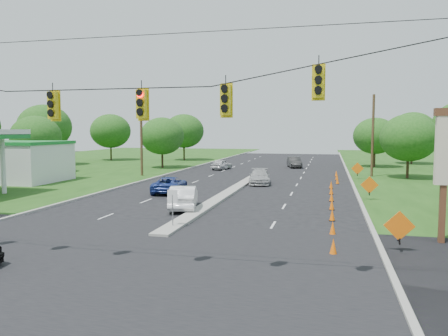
# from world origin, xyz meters

# --- Properties ---
(ground) EXTENTS (160.00, 160.00, 0.00)m
(ground) POSITION_xyz_m (0.00, 0.00, 0.00)
(ground) COLOR black
(ground) RESTS_ON ground
(cross_street) EXTENTS (160.00, 14.00, 0.02)m
(cross_street) POSITION_xyz_m (0.00, 0.00, 0.00)
(cross_street) COLOR black
(cross_street) RESTS_ON ground
(curb_left) EXTENTS (0.25, 110.00, 0.16)m
(curb_left) POSITION_xyz_m (-10.10, 30.00, 0.00)
(curb_left) COLOR gray
(curb_left) RESTS_ON ground
(curb_right) EXTENTS (0.25, 110.00, 0.16)m
(curb_right) POSITION_xyz_m (10.10, 30.00, 0.00)
(curb_right) COLOR gray
(curb_right) RESTS_ON ground
(median) EXTENTS (1.00, 34.00, 0.18)m
(median) POSITION_xyz_m (0.00, 21.00, 0.00)
(median) COLOR gray
(median) RESTS_ON ground
(median_sign) EXTENTS (0.55, 0.06, 2.05)m
(median_sign) POSITION_xyz_m (0.00, 6.00, 1.46)
(median_sign) COLOR gray
(median_sign) RESTS_ON ground
(signal_span) EXTENTS (25.60, 0.32, 9.00)m
(signal_span) POSITION_xyz_m (-0.05, -1.00, 4.97)
(signal_span) COLOR #422D1C
(signal_span) RESTS_ON ground
(utility_pole_far_left) EXTENTS (0.28, 0.28, 9.00)m
(utility_pole_far_left) POSITION_xyz_m (-12.50, 30.00, 4.50)
(utility_pole_far_left) COLOR #422D1C
(utility_pole_far_left) RESTS_ON ground
(utility_pole_far_right) EXTENTS (0.28, 0.28, 9.00)m
(utility_pole_far_right) POSITION_xyz_m (12.50, 35.00, 4.50)
(utility_pole_far_right) COLOR #422D1C
(utility_pole_far_right) RESTS_ON ground
(cone_0) EXTENTS (0.32, 0.32, 0.70)m
(cone_0) POSITION_xyz_m (8.12, 3.00, 0.35)
(cone_0) COLOR #FF6609
(cone_0) RESTS_ON ground
(cone_1) EXTENTS (0.32, 0.32, 0.70)m
(cone_1) POSITION_xyz_m (8.12, 6.50, 0.35)
(cone_1) COLOR #FF6609
(cone_1) RESTS_ON ground
(cone_2) EXTENTS (0.32, 0.32, 0.70)m
(cone_2) POSITION_xyz_m (8.12, 10.00, 0.35)
(cone_2) COLOR #FF6609
(cone_2) RESTS_ON ground
(cone_3) EXTENTS (0.32, 0.32, 0.70)m
(cone_3) POSITION_xyz_m (8.12, 13.50, 0.35)
(cone_3) COLOR #FF6609
(cone_3) RESTS_ON ground
(cone_4) EXTENTS (0.32, 0.32, 0.70)m
(cone_4) POSITION_xyz_m (8.12, 17.00, 0.35)
(cone_4) COLOR #FF6609
(cone_4) RESTS_ON ground
(cone_5) EXTENTS (0.32, 0.32, 0.70)m
(cone_5) POSITION_xyz_m (8.12, 20.50, 0.35)
(cone_5) COLOR #FF6609
(cone_5) RESTS_ON ground
(cone_6) EXTENTS (0.32, 0.32, 0.70)m
(cone_6) POSITION_xyz_m (8.12, 24.00, 0.35)
(cone_6) COLOR #FF6609
(cone_6) RESTS_ON ground
(cone_7) EXTENTS (0.32, 0.32, 0.70)m
(cone_7) POSITION_xyz_m (8.72, 27.50, 0.35)
(cone_7) COLOR #FF6609
(cone_7) RESTS_ON ground
(cone_8) EXTENTS (0.32, 0.32, 0.70)m
(cone_8) POSITION_xyz_m (8.72, 31.00, 0.35)
(cone_8) COLOR #FF6609
(cone_8) RESTS_ON ground
(cone_9) EXTENTS (0.32, 0.32, 0.70)m
(cone_9) POSITION_xyz_m (8.72, 34.50, 0.35)
(cone_9) COLOR #FF6609
(cone_9) RESTS_ON ground
(work_sign_0) EXTENTS (1.27, 0.58, 1.37)m
(work_sign_0) POSITION_xyz_m (10.80, 4.00, 1.09)
(work_sign_0) COLOR black
(work_sign_0) RESTS_ON ground
(work_sign_1) EXTENTS (1.27, 0.58, 1.37)m
(work_sign_1) POSITION_xyz_m (10.80, 18.00, 1.09)
(work_sign_1) COLOR black
(work_sign_1) RESTS_ON ground
(work_sign_2) EXTENTS (1.27, 0.58, 1.37)m
(work_sign_2) POSITION_xyz_m (10.80, 32.00, 1.09)
(work_sign_2) COLOR black
(work_sign_2) RESTS_ON ground
(tree_2) EXTENTS (5.88, 5.88, 6.86)m
(tree_2) POSITION_xyz_m (-26.00, 30.00, 4.34)
(tree_2) COLOR black
(tree_2) RESTS_ON ground
(tree_3) EXTENTS (7.56, 7.56, 8.82)m
(tree_3) POSITION_xyz_m (-32.00, 40.00, 5.58)
(tree_3) COLOR black
(tree_3) RESTS_ON ground
(tree_4) EXTENTS (6.72, 6.72, 7.84)m
(tree_4) POSITION_xyz_m (-28.00, 52.00, 4.96)
(tree_4) COLOR black
(tree_4) RESTS_ON ground
(tree_5) EXTENTS (5.88, 5.88, 6.86)m
(tree_5) POSITION_xyz_m (-14.00, 40.00, 4.34)
(tree_5) COLOR black
(tree_5) RESTS_ON ground
(tree_6) EXTENTS (6.72, 6.72, 7.84)m
(tree_6) POSITION_xyz_m (-16.00, 55.00, 4.96)
(tree_6) COLOR black
(tree_6) RESTS_ON ground
(tree_9) EXTENTS (5.88, 5.88, 6.86)m
(tree_9) POSITION_xyz_m (16.00, 34.00, 4.34)
(tree_9) COLOR black
(tree_9) RESTS_ON ground
(tree_11) EXTENTS (6.72, 6.72, 7.84)m
(tree_11) POSITION_xyz_m (20.00, 55.00, 4.96)
(tree_11) COLOR black
(tree_11) RESTS_ON ground
(tree_12) EXTENTS (5.88, 5.88, 6.86)m
(tree_12) POSITION_xyz_m (14.00, 48.00, 4.34)
(tree_12) COLOR black
(tree_12) RESTS_ON ground
(white_sedan) EXTENTS (2.72, 4.92, 1.54)m
(white_sedan) POSITION_xyz_m (-1.31, 11.64, 0.77)
(white_sedan) COLOR white
(white_sedan) RESTS_ON ground
(blue_pickup) EXTENTS (2.79, 5.05, 1.34)m
(blue_pickup) POSITION_xyz_m (-4.80, 18.34, 0.67)
(blue_pickup) COLOR navy
(blue_pickup) RESTS_ON ground
(silver_car_far) EXTENTS (2.59, 5.00, 1.38)m
(silver_car_far) POSITION_xyz_m (1.45, 25.91, 0.69)
(silver_car_far) COLOR #AAAAAA
(silver_car_far) RESTS_ON ground
(silver_car_oncoming) EXTENTS (2.34, 4.15, 1.33)m
(silver_car_oncoming) POSITION_xyz_m (-5.74, 39.86, 0.67)
(silver_car_oncoming) COLOR silver
(silver_car_oncoming) RESTS_ON ground
(dark_car_receding) EXTENTS (2.50, 4.66, 1.46)m
(dark_car_receding) POSITION_xyz_m (3.28, 45.20, 0.73)
(dark_car_receding) COLOR #272727
(dark_car_receding) RESTS_ON ground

